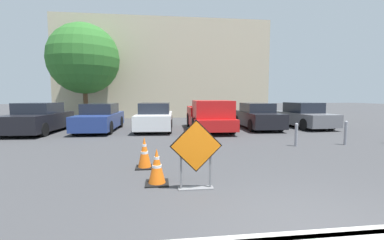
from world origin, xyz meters
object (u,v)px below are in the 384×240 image
traffic_cone_second (144,153)px  parked_car_nearest (39,119)px  bollard_nearest (296,134)px  parked_car_fourth (257,117)px  bollard_second (346,132)px  traffic_cone_nearest (157,167)px  pickup_truck (210,117)px  parked_car_third (155,117)px  parked_car_fifth (304,116)px  road_closed_sign (196,152)px  parked_car_second (100,118)px

traffic_cone_second → parked_car_nearest: 9.08m
traffic_cone_second → bollard_nearest: bearing=22.2°
parked_car_fourth → bollard_second: 5.39m
parked_car_nearest → bollard_nearest: parked_car_nearest is taller
traffic_cone_nearest → bollard_nearest: bollard_nearest is taller
pickup_truck → bollard_second: (4.36, -4.48, -0.25)m
traffic_cone_second → pickup_truck: size_ratio=0.16×
parked_car_nearest → pickup_truck: pickup_truck is taller
parked_car_fourth → pickup_truck: bearing=15.4°
parked_car_nearest → bollard_second: bearing=162.5°
traffic_cone_second → parked_car_fourth: 9.48m
bollard_nearest → parked_car_nearest: bearing=156.1°
parked_car_fourth → parked_car_nearest: bearing=3.2°
traffic_cone_second → parked_car_third: (0.15, 7.37, 0.29)m
traffic_cone_nearest → parked_car_fifth: bearing=45.8°
road_closed_sign → traffic_cone_nearest: bearing=151.1°
parked_car_fifth → traffic_cone_second: bearing=37.1°
traffic_cone_second → parked_car_fourth: size_ratio=0.19×
parked_car_fifth → pickup_truck: bearing=4.7°
parked_car_fourth → bollard_nearest: (-0.53, -5.18, -0.22)m
road_closed_sign → bollard_nearest: road_closed_sign is taller
pickup_truck → parked_car_fifth: 5.86m
parked_car_third → pickup_truck: bearing=170.1°
traffic_cone_nearest → parked_car_fifth: 12.20m
traffic_cone_second → pickup_truck: 7.35m
parked_car_third → traffic_cone_second: bearing=92.3°
parked_car_nearest → parked_car_third: 5.80m
parked_car_third → bollard_second: size_ratio=4.62×
parked_car_nearest → parked_car_third: bearing=-174.3°
parked_car_third → parked_car_fifth: (8.69, 0.12, -0.02)m
traffic_cone_nearest → parked_car_nearest: bearing=125.5°
traffic_cone_second → parked_car_third: parked_car_third is taller
parked_car_fourth → bollard_second: size_ratio=4.65×
parked_car_fourth → bollard_second: (1.46, -5.18, -0.19)m
road_closed_sign → parked_car_second: (-3.86, 9.18, -0.09)m
traffic_cone_second → bollard_second: bearing=16.6°
traffic_cone_second → parked_car_nearest: parked_car_nearest is taller
traffic_cone_second → parked_car_second: size_ratio=0.18×
parked_car_fourth → bollard_second: bearing=107.6°
traffic_cone_second → parked_car_nearest: bearing=128.5°
bollard_nearest → bollard_second: bearing=0.0°
parked_car_nearest → parked_car_second: parked_car_nearest is taller
traffic_cone_nearest → parked_car_fifth: parked_car_fifth is taller
road_closed_sign → parked_car_third: parked_car_third is taller
bollard_nearest → bollard_second: bollard_second is taller
parked_car_second → parked_car_nearest: bearing=9.6°
traffic_cone_nearest → traffic_cone_second: bearing=104.6°
bollard_nearest → bollard_second: (1.99, 0.00, 0.03)m
traffic_cone_second → parked_car_fourth: (5.94, 7.39, 0.28)m
road_closed_sign → parked_car_second: 9.96m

